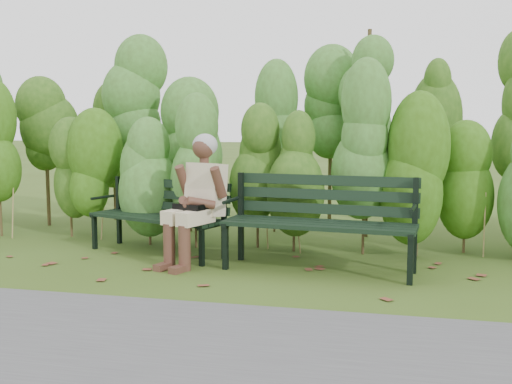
# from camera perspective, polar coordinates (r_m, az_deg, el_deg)

# --- Properties ---
(ground) EXTENTS (80.00, 80.00, 0.00)m
(ground) POSITION_cam_1_polar(r_m,az_deg,el_deg) (5.66, -0.79, -7.97)
(ground) COLOR #374C17
(footpath) EXTENTS (60.00, 2.50, 0.01)m
(footpath) POSITION_cam_1_polar(r_m,az_deg,el_deg) (3.66, -9.24, -16.22)
(footpath) COLOR #474749
(footpath) RESTS_ON ground
(hedge_band) EXTENTS (11.04, 1.67, 2.42)m
(hedge_band) POSITION_cam_1_polar(r_m,az_deg,el_deg) (7.30, 2.64, 5.28)
(hedge_band) COLOR #47381E
(hedge_band) RESTS_ON ground
(leaf_litter) EXTENTS (5.87, 2.18, 0.01)m
(leaf_litter) POSITION_cam_1_polar(r_m,az_deg,el_deg) (5.48, -1.98, -8.42)
(leaf_litter) COLOR brown
(leaf_litter) RESTS_ON ground
(bench_left) EXTENTS (1.68, 1.03, 0.80)m
(bench_left) POSITION_cam_1_polar(r_m,az_deg,el_deg) (6.64, -8.98, -1.72)
(bench_left) COLOR black
(bench_left) RESTS_ON ground
(bench_right) EXTENTS (1.88, 0.79, 0.92)m
(bench_right) POSITION_cam_1_polar(r_m,az_deg,el_deg) (5.84, 6.22, -2.15)
(bench_right) COLOR black
(bench_right) RESTS_ON ground
(seated_woman) EXTENTS (0.63, 0.87, 1.32)m
(seated_woman) POSITION_cam_1_polar(r_m,az_deg,el_deg) (6.08, -5.59, -0.05)
(seated_woman) COLOR tan
(seated_woman) RESTS_ON ground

